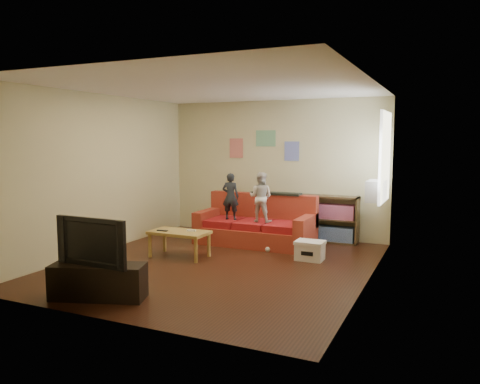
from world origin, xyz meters
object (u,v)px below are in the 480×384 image
at_px(coffee_table, 179,235).
at_px(tv_stand, 98,281).
at_px(child_a, 231,196).
at_px(file_box, 310,250).
at_px(child_b, 261,197).
at_px(television, 97,240).
at_px(sofa, 257,227).
at_px(bookshelf, 329,221).

relative_size(coffee_table, tv_stand, 0.85).
xyz_separation_m(child_a, file_box, (1.69, -0.58, -0.72)).
xyz_separation_m(child_a, child_b, (0.60, 0.00, 0.02)).
height_order(coffee_table, tv_stand, coffee_table).
xyz_separation_m(file_box, television, (-1.84, -2.84, 0.56)).
distance_m(child_a, television, 3.43).
height_order(child_a, child_b, child_b).
relative_size(child_a, tv_stand, 0.76).
height_order(file_box, tv_stand, tv_stand).
height_order(coffee_table, television, television).
relative_size(sofa, file_box, 4.72).
distance_m(child_b, television, 3.51).
bearing_deg(bookshelf, child_a, -152.10).
bearing_deg(coffee_table, child_b, 54.23).
xyz_separation_m(child_b, bookshelf, (1.04, 0.87, -0.51)).
height_order(bookshelf, television, television).
xyz_separation_m(child_a, bookshelf, (1.64, 0.87, -0.49)).
distance_m(sofa, tv_stand, 3.65).
xyz_separation_m(child_a, coffee_table, (-0.32, -1.28, -0.51)).
bearing_deg(child_a, sofa, -168.49).
distance_m(sofa, bookshelf, 1.38).
distance_m(coffee_table, bookshelf, 2.91).
bearing_deg(file_box, child_b, 151.84).
bearing_deg(television, child_b, 78.81).
relative_size(coffee_table, file_box, 2.13).
bearing_deg(file_box, coffee_table, -160.92).
relative_size(file_box, television, 0.44).
relative_size(sofa, tv_stand, 1.88).
height_order(coffee_table, file_box, coffee_table).
bearing_deg(television, bookshelf, 68.53).
height_order(child_b, television, child_b).
distance_m(child_a, tv_stand, 3.50).
bearing_deg(coffee_table, bookshelf, 47.62).
xyz_separation_m(child_b, file_box, (1.09, -0.58, -0.74)).
relative_size(child_b, coffee_table, 0.94).
distance_m(child_b, tv_stand, 3.57).
bearing_deg(television, sofa, 81.65).
bearing_deg(child_b, sofa, -50.95).
bearing_deg(bookshelf, tv_stand, -112.53).
relative_size(child_a, file_box, 1.92).
bearing_deg(child_b, bookshelf, -141.57).
xyz_separation_m(coffee_table, file_box, (2.01, 0.70, -0.21)).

